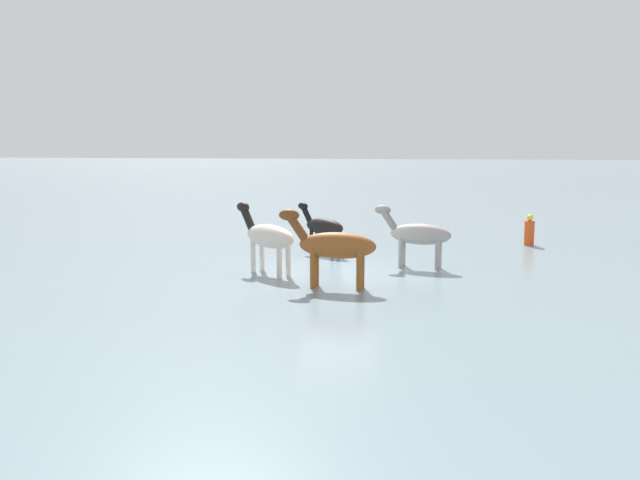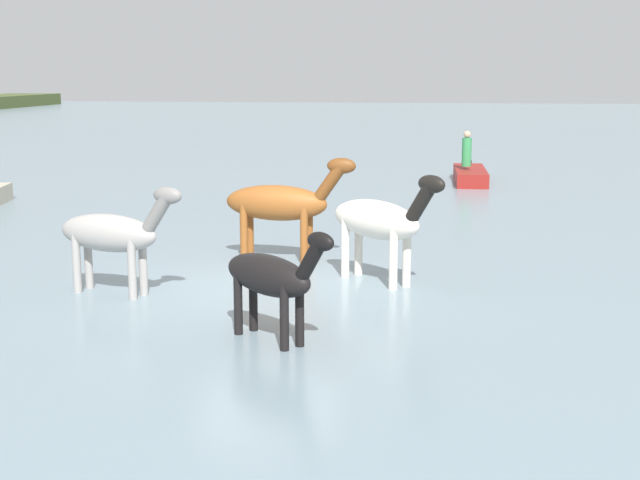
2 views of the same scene
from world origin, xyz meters
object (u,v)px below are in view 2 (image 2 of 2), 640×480
at_px(horse_pinto_flank, 281,203).
at_px(boat_dinghy_port, 470,178).
at_px(horse_chestnut_trailing, 271,276).
at_px(horse_mid_herd, 113,234).
at_px(person_spotter_bow, 467,150).
at_px(horse_gray_outer, 379,221).

distance_m(horse_pinto_flank, boat_dinghy_port, 13.91).
bearing_deg(horse_pinto_flank, horse_chestnut_trailing, -72.71).
bearing_deg(horse_mid_herd, horse_pinto_flank, 69.28).
bearing_deg(horse_chestnut_trailing, person_spotter_bow, 119.90).
bearing_deg(person_spotter_bow, horse_gray_outer, 172.37).
relative_size(horse_mid_herd, horse_pinto_flank, 0.90).
bearing_deg(horse_mid_herd, horse_chestnut_trailing, -19.24).
bearing_deg(boat_dinghy_port, horse_mid_herd, -22.72).
xyz_separation_m(horse_gray_outer, boat_dinghy_port, (14.87, -2.11, -0.97)).
height_order(horse_pinto_flank, boat_dinghy_port, horse_pinto_flank).
distance_m(horse_mid_herd, boat_dinghy_port, 17.54).
xyz_separation_m(horse_chestnut_trailing, boat_dinghy_port, (18.53, -3.36, -0.77)).
distance_m(horse_mid_herd, horse_gray_outer, 4.59).
height_order(horse_mid_herd, horse_gray_outer, horse_gray_outer).
height_order(horse_gray_outer, horse_chestnut_trailing, horse_gray_outer).
xyz_separation_m(horse_chestnut_trailing, person_spotter_bow, (18.32, -3.21, 0.18)).
bearing_deg(boat_dinghy_port, person_spotter_bow, -35.58).
bearing_deg(horse_pinto_flank, horse_gray_outer, -29.76).
xyz_separation_m(horse_gray_outer, person_spotter_bow, (14.65, -1.96, -0.01)).
bearing_deg(horse_pinto_flank, boat_dinghy_port, 81.16).
relative_size(horse_pinto_flank, person_spotter_bow, 2.26).
xyz_separation_m(horse_mid_herd, horse_chestnut_trailing, (-2.25, -3.12, -0.11)).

